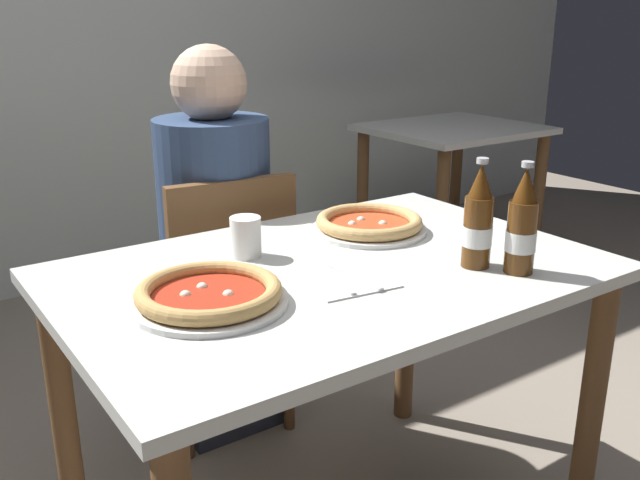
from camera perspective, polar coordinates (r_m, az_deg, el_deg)
back_wall_tiled at (r=3.49m, az=-21.48°, el=17.14°), size 7.00×0.10×2.60m
dining_table_main at (r=1.61m, az=1.02°, el=-6.04°), size 1.20×0.80×0.75m
chair_behind_table at (r=2.16m, az=-7.92°, el=-4.05°), size 0.45×0.45×0.85m
diner_seated at (r=2.17m, az=-8.43°, el=-1.10°), size 0.34×0.34×1.21m
dining_table_background at (r=3.60m, az=10.72°, el=6.69°), size 0.80×0.70×0.75m
pizza_margherita_near at (r=1.81m, az=4.04°, el=1.32°), size 0.30×0.30×0.04m
pizza_marinara_far at (r=1.38m, az=-9.08°, el=-4.44°), size 0.31×0.31×0.04m
beer_bottle_left at (r=1.56m, az=16.20°, el=1.04°), size 0.07×0.07×0.25m
beer_bottle_center at (r=1.57m, az=12.82°, el=1.46°), size 0.07×0.07×0.25m
napkin_with_cutlery at (r=1.48m, az=2.07°, el=-3.24°), size 0.20×0.20×0.01m
paper_cup at (r=1.62m, az=-6.10°, el=0.25°), size 0.07×0.07×0.09m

